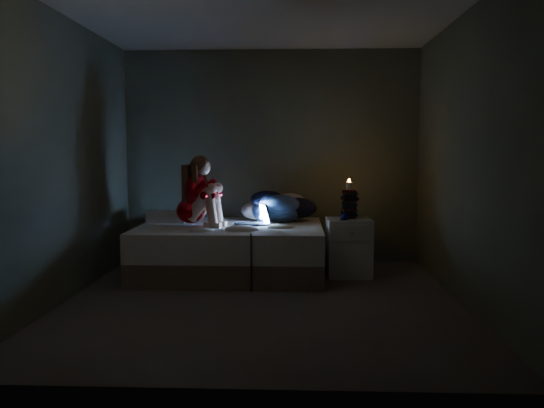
# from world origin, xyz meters

# --- Properties ---
(floor) EXTENTS (3.60, 3.80, 0.02)m
(floor) POSITION_xyz_m (0.00, 0.00, -0.01)
(floor) COLOR #3D3735
(floor) RESTS_ON ground
(ceiling) EXTENTS (3.60, 3.80, 0.02)m
(ceiling) POSITION_xyz_m (0.00, 0.00, 2.61)
(ceiling) COLOR silver
(ceiling) RESTS_ON ground
(wall_back) EXTENTS (3.60, 0.02, 2.60)m
(wall_back) POSITION_xyz_m (0.00, 1.91, 1.30)
(wall_back) COLOR #41473B
(wall_back) RESTS_ON ground
(wall_front) EXTENTS (3.60, 0.02, 2.60)m
(wall_front) POSITION_xyz_m (0.00, -1.91, 1.30)
(wall_front) COLOR #41473B
(wall_front) RESTS_ON ground
(wall_left) EXTENTS (0.02, 3.80, 2.60)m
(wall_left) POSITION_xyz_m (-1.81, 0.00, 1.30)
(wall_left) COLOR #41473B
(wall_left) RESTS_ON ground
(wall_right) EXTENTS (0.02, 3.80, 2.60)m
(wall_right) POSITION_xyz_m (1.81, 0.00, 1.30)
(wall_right) COLOR #41473B
(wall_right) RESTS_ON ground
(bed) EXTENTS (2.01, 1.51, 0.55)m
(bed) POSITION_xyz_m (-0.41, 1.10, 0.28)
(bed) COLOR #B5B2AA
(bed) RESTS_ON ground
(pillow) EXTENTS (0.43, 0.31, 0.13)m
(pillow) POSITION_xyz_m (-1.17, 1.35, 0.61)
(pillow) COLOR white
(pillow) RESTS_ON bed
(woman) EXTENTS (0.55, 0.43, 0.78)m
(woman) POSITION_xyz_m (-0.85, 1.04, 0.94)
(woman) COLOR maroon
(woman) RESTS_ON bed
(laptop) EXTENTS (0.42, 0.36, 0.25)m
(laptop) POSITION_xyz_m (-0.18, 1.12, 0.68)
(laptop) COLOR black
(laptop) RESTS_ON bed
(clothes_pile) EXTENTS (0.63, 0.50, 0.38)m
(clothes_pile) POSITION_xyz_m (0.08, 1.44, 0.74)
(clothes_pile) COLOR navy
(clothes_pile) RESTS_ON bed
(nightstand) EXTENTS (0.50, 0.45, 0.63)m
(nightstand) POSITION_xyz_m (0.89, 1.08, 0.32)
(nightstand) COLOR silver
(nightstand) RESTS_ON ground
(book_stack) EXTENTS (0.19, 0.25, 0.32)m
(book_stack) POSITION_xyz_m (0.89, 1.16, 0.79)
(book_stack) COLOR black
(book_stack) RESTS_ON nightstand
(candle) EXTENTS (0.07, 0.07, 0.08)m
(candle) POSITION_xyz_m (0.89, 1.16, 0.99)
(candle) COLOR beige
(candle) RESTS_ON book_stack
(phone) EXTENTS (0.10, 0.15, 0.01)m
(phone) POSITION_xyz_m (0.83, 1.00, 0.64)
(phone) COLOR black
(phone) RESTS_ON nightstand
(blue_orb) EXTENTS (0.08, 0.08, 0.08)m
(blue_orb) POSITION_xyz_m (0.82, 0.95, 0.67)
(blue_orb) COLOR #080860
(blue_orb) RESTS_ON nightstand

